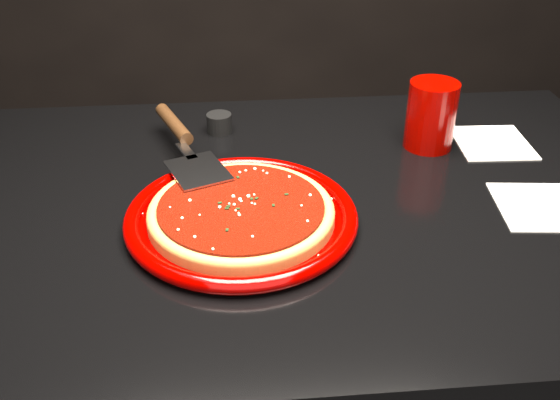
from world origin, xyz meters
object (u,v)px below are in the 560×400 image
object	(u,v)px
table	(297,364)
pizza_server	(186,142)
cup	(431,115)
ramekin	(219,123)
plate	(241,217)

from	to	relation	value
table	pizza_server	size ratio (longest dim) A/B	3.41
cup	ramekin	distance (m)	0.39
pizza_server	plate	bearing A→B (deg)	-86.99
pizza_server	ramekin	xyz separation A→B (m)	(0.06, 0.13, -0.03)
pizza_server	ramekin	distance (m)	0.14
ramekin	cup	bearing A→B (deg)	-13.78
table	cup	size ratio (longest dim) A/B	9.79
table	plate	bearing A→B (deg)	-145.02
plate	cup	xyz separation A→B (m)	(0.35, 0.23, 0.05)
plate	pizza_server	bearing A→B (deg)	114.43
plate	ramekin	distance (m)	0.32
table	ramekin	world-z (taller)	ramekin
table	ramekin	xyz separation A→B (m)	(-0.13, 0.25, 0.39)
cup	ramekin	xyz separation A→B (m)	(-0.38, 0.09, -0.04)
plate	ramekin	xyz separation A→B (m)	(-0.03, 0.32, 0.01)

